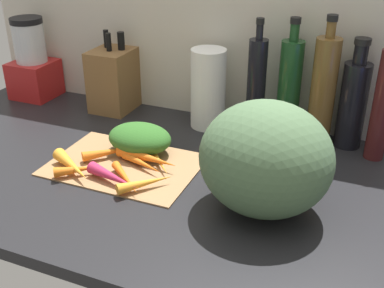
{
  "coord_description": "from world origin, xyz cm",
  "views": [
    {
      "loc": [
        41.43,
        -94.08,
        60.72
      ],
      "look_at": [
        1.41,
        1.34,
        8.15
      ],
      "focal_mm": 44.87,
      "sensor_mm": 36.0,
      "label": 1
    }
  ],
  "objects": [
    {
      "name": "wall_back",
      "position": [
        0.0,
        38.5,
        30.0
      ],
      "size": [
        170.0,
        3.0,
        60.0
      ],
      "primitive_type": "cube",
      "color": "beige",
      "rests_on": "ground_plane"
    },
    {
      "name": "carrot_3",
      "position": [
        -25.61,
        -10.72,
        2.48
      ],
      "size": [
        15.18,
        10.52,
        3.35
      ],
      "primitive_type": "cone",
      "rotation": [
        0.0,
        1.57,
        -0.51
      ],
      "color": "orange",
      "rests_on": "cutting_board"
    },
    {
      "name": "carrot_0",
      "position": [
        -13.47,
        -11.44,
        2.36
      ],
      "size": [
        15.58,
        7.19,
        3.12
      ],
      "primitive_type": "cone",
      "rotation": [
        0.0,
        1.57,
        -0.28
      ],
      "color": "#B2264C",
      "rests_on": "cutting_board"
    },
    {
      "name": "carrot_greens_pile",
      "position": [
        -15.48,
        5.75,
        4.48
      ],
      "size": [
        17.39,
        13.37,
        7.36
      ],
      "primitive_type": "ellipsoid",
      "color": "#2D6023",
      "rests_on": "cutting_board"
    },
    {
      "name": "bottle_1",
      "position": [
        17.7,
        32.41,
        14.36
      ],
      "size": [
        6.4,
        6.4,
        33.74
      ],
      "color": "#19421E",
      "rests_on": "ground_plane"
    },
    {
      "name": "bottle_0",
      "position": [
        8.81,
        30.35,
        14.24
      ],
      "size": [
        5.32,
        5.32,
        33.22
      ],
      "color": "black",
      "rests_on": "ground_plane"
    },
    {
      "name": "cutting_board",
      "position": [
        -16.0,
        -1.9,
        0.4
      ],
      "size": [
        37.57,
        26.56,
        0.8
      ],
      "primitive_type": "cube",
      "color": "#997047",
      "rests_on": "ground_plane"
    },
    {
      "name": "carrot_6",
      "position": [
        -23.56,
        -11.2,
        2.13
      ],
      "size": [
        10.7,
        9.25,
        2.65
      ],
      "primitive_type": "cone",
      "rotation": [
        0.0,
        1.57,
        0.67
      ],
      "color": "orange",
      "rests_on": "cutting_board"
    },
    {
      "name": "carrot_7",
      "position": [
        -8.52,
        1.92,
        1.82
      ],
      "size": [
        13.38,
        14.11,
        2.04
      ],
      "primitive_type": "cone",
      "rotation": [
        0.0,
        1.57,
        -0.82
      ],
      "color": "orange",
      "rests_on": "cutting_board"
    },
    {
      "name": "carrot_8",
      "position": [
        -11.01,
        -9.9,
        1.86
      ],
      "size": [
        12.52,
        11.08,
        2.12
      ],
      "primitive_type": "cone",
      "rotation": [
        0.0,
        1.57,
        -0.7
      ],
      "color": "orange",
      "rests_on": "cutting_board"
    },
    {
      "name": "winter_squash",
      "position": [
        21.59,
        -6.87,
        12.46
      ],
      "size": [
        28.47,
        26.01,
        24.92
      ],
      "primitive_type": "ellipsoid",
      "color": "#4C6B47",
      "rests_on": "ground_plane"
    },
    {
      "name": "bottle_3",
      "position": [
        35.05,
        32.24,
        12.77
      ],
      "size": [
        7.31,
        7.31,
        30.04
      ],
      "color": "black",
      "rests_on": "ground_plane"
    },
    {
      "name": "carrot_4",
      "position": [
        -21.0,
        0.27,
        2.11
      ],
      "size": [
        12.41,
        12.52,
        2.62
      ],
      "primitive_type": "cone",
      "rotation": [
        0.0,
        1.57,
        0.79
      ],
      "color": "orange",
      "rests_on": "cutting_board"
    },
    {
      "name": "knife_block",
      "position": [
        -37.79,
        31.1,
        9.96
      ],
      "size": [
        12.06,
        16.13,
        25.06
      ],
      "color": "brown",
      "rests_on": "ground_plane"
    },
    {
      "name": "carrot_5",
      "position": [
        -5.5,
        -10.39,
        2.12
      ],
      "size": [
        11.04,
        11.91,
        2.63
      ],
      "primitive_type": "cone",
      "rotation": [
        0.0,
        1.57,
        0.84
      ],
      "color": "orange",
      "rests_on": "cutting_board"
    },
    {
      "name": "blender_appliance",
      "position": [
        -68.82,
        29.49,
        11.63
      ],
      "size": [
        13.71,
        13.71,
        27.05
      ],
      "color": "red",
      "rests_on": "ground_plane"
    },
    {
      "name": "ground_plane",
      "position": [
        0.0,
        0.0,
        -1.5
      ],
      "size": [
        170.0,
        80.0,
        3.0
      ],
      "primitive_type": "cube",
      "color": "black"
    },
    {
      "name": "bottle_4",
      "position": [
        42.45,
        27.6,
        15.27
      ],
      "size": [
        5.06,
        5.06,
        35.53
      ],
      "color": "#471919",
      "rests_on": "ground_plane"
    },
    {
      "name": "carrot_2",
      "position": [
        -10.78,
        -2.07,
        1.93
      ],
      "size": [
        13.11,
        6.61,
        2.25
      ],
      "primitive_type": "cone",
      "rotation": [
        0.0,
        1.57,
        -0.35
      ],
      "color": "orange",
      "rests_on": "cutting_board"
    },
    {
      "name": "bottle_2",
      "position": [
        27.1,
        30.74,
        15.32
      ],
      "size": [
        6.76,
        6.76,
        35.51
      ],
      "color": "brown",
      "rests_on": "ground_plane"
    },
    {
      "name": "paper_towel_roll",
      "position": [
        -5.28,
        29.5,
        11.73
      ],
      "size": [
        10.24,
        10.24,
        23.46
      ],
      "primitive_type": "cylinder",
      "color": "white",
      "rests_on": "ground_plane"
    },
    {
      "name": "carrot_1",
      "position": [
        -10.33,
        -0.16,
        2.58
      ],
      "size": [
        17.67,
        5.69,
        3.56
      ],
      "primitive_type": "cone",
      "rotation": [
        0.0,
        1.57,
        -0.12
      ],
      "color": "orange",
      "rests_on": "cutting_board"
    }
  ]
}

